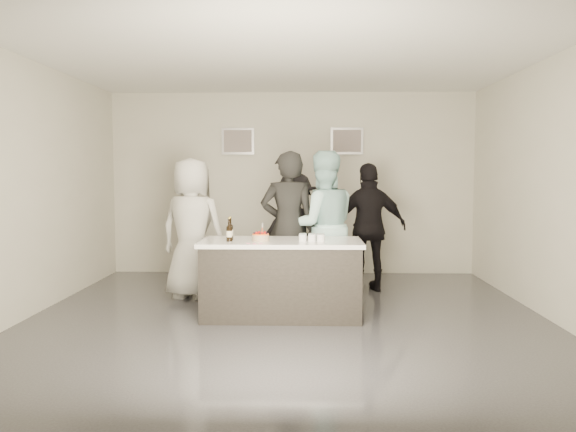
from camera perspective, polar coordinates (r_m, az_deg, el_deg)
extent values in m
plane|color=#3D3D42|center=(6.57, -0.13, -10.40)|extent=(6.00, 6.00, 0.00)
plane|color=white|center=(6.49, -0.13, 16.17)|extent=(6.00, 6.00, 0.00)
cube|color=beige|center=(9.35, 0.44, 3.32)|extent=(6.00, 0.04, 3.00)
cube|color=beige|center=(3.36, -1.70, 1.36)|extent=(6.00, 0.04, 3.00)
cube|color=beige|center=(7.11, -25.11, 2.56)|extent=(0.04, 6.00, 3.00)
cube|color=beige|center=(6.94, 25.49, 2.51)|extent=(0.04, 6.00, 3.00)
cube|color=#B2B2B7|center=(9.40, -5.11, 7.58)|extent=(0.54, 0.04, 0.44)
cube|color=#B2B2B7|center=(9.36, 6.00, 7.58)|extent=(0.54, 0.04, 0.44)
cube|color=white|center=(6.56, -0.68, -6.37)|extent=(1.86, 0.86, 0.90)
cylinder|color=#FF601A|center=(6.44, -2.80, -2.20)|extent=(0.20, 0.20, 0.07)
cylinder|color=black|center=(6.56, -5.89, -1.28)|extent=(0.07, 0.07, 0.26)
cylinder|color=black|center=(6.41, -5.99, -1.42)|extent=(0.07, 0.07, 0.26)
cube|color=#CD9413|center=(6.45, 2.43, -2.18)|extent=(0.30, 0.19, 0.08)
cube|color=pink|center=(6.16, -3.22, -2.83)|extent=(0.24, 0.08, 0.01)
imported|color=black|center=(7.20, 0.02, -1.18)|extent=(0.74, 0.51, 1.95)
imported|color=#A9DDDD|center=(7.33, 3.53, -1.05)|extent=(1.08, 0.91, 1.96)
imported|color=silver|center=(7.57, -9.70, -1.28)|extent=(1.05, 0.83, 1.87)
imported|color=black|center=(8.02, 8.28, -1.15)|extent=(1.12, 0.61, 1.82)
imported|color=black|center=(8.02, 0.70, -1.63)|extent=(1.11, 0.67, 1.67)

